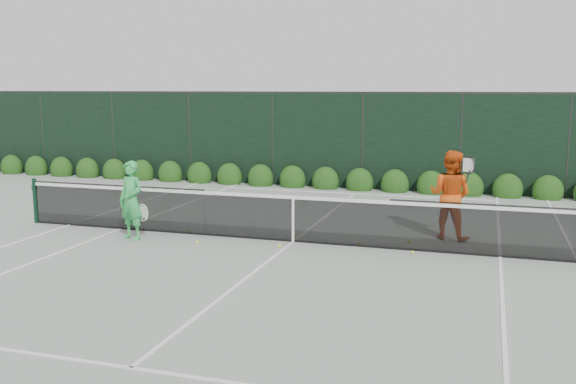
% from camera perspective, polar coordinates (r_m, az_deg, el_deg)
% --- Properties ---
extents(ground, '(80.00, 80.00, 0.00)m').
position_cam_1_polar(ground, '(13.43, 0.46, -4.46)').
color(ground, gray).
rests_on(ground, ground).
extents(tennis_net, '(12.90, 0.10, 1.07)m').
position_cam_1_polar(tennis_net, '(13.32, 0.36, -2.23)').
color(tennis_net, '#113422').
rests_on(tennis_net, ground).
extents(player_woman, '(0.70, 0.55, 1.67)m').
position_cam_1_polar(player_woman, '(13.90, -13.76, -0.74)').
color(player_woman, green).
rests_on(player_woman, ground).
extents(player_man, '(1.09, 0.96, 1.89)m').
position_cam_1_polar(player_man, '(13.95, 14.22, -0.25)').
color(player_man, '#DF5112').
rests_on(player_man, ground).
extents(court_lines, '(11.03, 23.83, 0.01)m').
position_cam_1_polar(court_lines, '(13.43, 0.46, -4.43)').
color(court_lines, white).
rests_on(court_lines, ground).
extents(windscreen_fence, '(32.00, 21.07, 3.06)m').
position_cam_1_polar(windscreen_fence, '(10.61, -3.80, 0.19)').
color(windscreen_fence, black).
rests_on(windscreen_fence, ground).
extents(hedge_row, '(31.66, 0.65, 0.94)m').
position_cam_1_polar(hedge_row, '(20.21, 6.38, 0.82)').
color(hedge_row, '#14380F').
rests_on(hedge_row, ground).
extents(tennis_balls, '(5.03, 1.44, 0.07)m').
position_cam_1_polar(tennis_balls, '(13.33, 1.42, -4.41)').
color(tennis_balls, '#E8F336').
rests_on(tennis_balls, ground).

